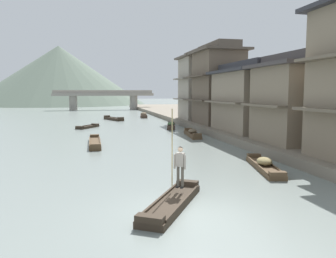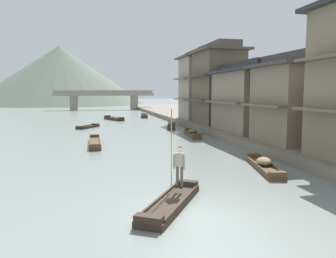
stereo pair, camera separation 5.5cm
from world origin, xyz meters
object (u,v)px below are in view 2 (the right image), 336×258
object	(u,v)px
boatman_person	(179,162)
boat_moored_far	(144,115)
boat_moored_nearest	(171,126)
house_waterfront_second	(301,99)
boat_moored_third	(88,127)
house_waterfront_tall	(247,98)
boat_midriver_upstream	(114,119)
house_waterfront_far	(201,86)
house_waterfront_narrow	(218,85)
boat_upstream_distant	(264,165)
boat_midriver_drifting	(193,134)
stone_bridge	(104,97)
boat_foreground_poled	(171,203)
boat_moored_second	(95,143)

from	to	relation	value
boatman_person	boat_moored_far	xyz separation A→B (m)	(5.22, 42.83, -1.17)
boat_moored_nearest	house_waterfront_second	xyz separation A→B (m)	(5.20, -17.06, 3.39)
boat_moored_third	house_waterfront_tall	xyz separation A→B (m)	(14.10, -11.70, 3.48)
boat_midriver_upstream	house_waterfront_far	bearing A→B (deg)	-36.37
house_waterfront_narrow	house_waterfront_far	size ratio (longest dim) A/B	1.00
house_waterfront_narrow	house_waterfront_far	world-z (taller)	same
boat_upstream_distant	boat_midriver_drifting	bearing A→B (deg)	88.93
boat_moored_far	stone_bridge	bearing A→B (deg)	102.38
boat_moored_nearest	stone_bridge	size ratio (longest dim) A/B	0.23
house_waterfront_narrow	stone_bridge	world-z (taller)	house_waterfront_narrow
boat_moored_far	boat_upstream_distant	xyz separation A→B (m)	(0.44, -39.04, -0.05)
boat_foreground_poled	boat_midriver_upstream	distance (m)	38.90
house_waterfront_tall	house_waterfront_second	bearing A→B (deg)	-85.79
boatman_person	stone_bridge	xyz separation A→B (m)	(-0.23, 67.67, 1.48)
boat_upstream_distant	stone_bridge	bearing A→B (deg)	95.27
boat_midriver_upstream	boat_upstream_distant	world-z (taller)	boat_upstream_distant
boatman_person	boat_moored_nearest	bearing A→B (deg)	77.33
boat_upstream_distant	house_waterfront_second	size ratio (longest dim) A/B	0.78
boat_midriver_upstream	house_waterfront_second	distance (m)	31.56
boat_moored_far	boat_midriver_drifting	distance (m)	25.11
boat_moored_second	stone_bridge	xyz separation A→B (m)	(2.80, 53.28, 2.76)
boat_foreground_poled	boat_midriver_upstream	xyz separation A→B (m)	(0.50, 38.89, 0.04)
boat_moored_far	house_waterfront_narrow	distance (m)	20.85
boat_moored_nearest	boat_midriver_upstream	bearing A→B (deg)	115.18
boat_moored_second	boat_moored_far	xyz separation A→B (m)	(8.25, 28.44, 0.11)
boat_foreground_poled	house_waterfront_second	size ratio (longest dim) A/B	0.68
boat_moored_far	boat_midriver_drifting	bearing A→B (deg)	-88.40
boat_moored_third	house_waterfront_second	size ratio (longest dim) A/B	0.55
boat_moored_second	boat_midriver_upstream	distance (m)	23.79
boat_moored_nearest	stone_bridge	world-z (taller)	stone_bridge
boat_moored_second	boat_foreground_poled	bearing A→B (deg)	-80.70
boat_moored_third	boat_upstream_distant	bearing A→B (deg)	-68.54
boat_upstream_distant	house_waterfront_narrow	world-z (taller)	house_waterfront_narrow
boatman_person	stone_bridge	bearing A→B (deg)	90.19
house_waterfront_tall	house_waterfront_narrow	world-z (taller)	house_waterfront_narrow
boatman_person	house_waterfront_narrow	distance (m)	25.67
boat_upstream_distant	house_waterfront_narrow	size ratio (longest dim) A/B	0.57
boatman_person	boat_moored_third	bearing A→B (deg)	97.58
boatman_person	house_waterfront_narrow	bearing A→B (deg)	65.72
house_waterfront_narrow	house_waterfront_far	xyz separation A→B (m)	(0.32, 6.86, 0.00)
boat_midriver_upstream	house_waterfront_far	xyz separation A→B (m)	(10.80, -7.95, 4.73)
boat_moored_third	boat_midriver_upstream	size ratio (longest dim) A/B	0.72
boat_moored_third	house_waterfront_second	distance (m)	24.17
boat_foreground_poled	house_waterfront_far	distance (m)	33.28
boat_moored_far	boat_midriver_drifting	world-z (taller)	boat_moored_far
boat_moored_nearest	boat_upstream_distant	bearing A→B (deg)	-90.28
boat_moored_second	boat_midriver_drifting	size ratio (longest dim) A/B	1.20
boat_moored_far	boat_midriver_upstream	size ratio (longest dim) A/B	1.13
boat_moored_second	house_waterfront_tall	world-z (taller)	house_waterfront_tall
boat_moored_third	boat_midriver_drifting	bearing A→B (deg)	-45.63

